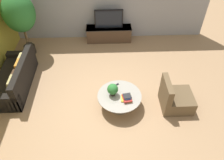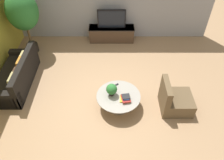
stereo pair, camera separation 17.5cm
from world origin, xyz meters
TOP-DOWN VIEW (x-y plane):
  - ground_plane at (0.00, 0.00)m, footprint 24.00×24.00m
  - media_console at (0.17, 2.94)m, footprint 1.64×0.50m
  - television at (0.17, 2.94)m, footprint 0.99×0.13m
  - coffee_table at (0.35, -0.26)m, footprint 1.14×1.14m
  - couch_by_wall at (-2.57, 0.61)m, footprint 0.84×2.02m
  - armchair_wicker at (1.81, -0.31)m, footprint 0.80×0.76m
  - potted_palm_tall at (-2.58, 2.26)m, footprint 0.98×0.98m
  - potted_plant_tabletop at (0.18, -0.22)m, footprint 0.28×0.28m
  - book_stack at (0.52, -0.39)m, footprint 0.28×0.31m
  - remote_black at (0.29, 0.12)m, footprint 0.15×0.13m

SIDE VIEW (x-z plane):
  - ground_plane at x=0.00m, z-range 0.00..0.00m
  - armchair_wicker at x=1.81m, z-range -0.16..0.70m
  - media_console at x=0.17m, z-range 0.01..0.55m
  - coffee_table at x=0.35m, z-range 0.08..0.49m
  - couch_by_wall at x=-2.57m, z-range -0.13..0.71m
  - remote_black at x=0.29m, z-range 0.40..0.42m
  - book_stack at x=0.52m, z-range 0.39..0.52m
  - potted_plant_tabletop at x=0.18m, z-range 0.42..0.77m
  - television at x=0.17m, z-range 0.53..1.20m
  - potted_palm_tall at x=-2.58m, z-range 0.39..2.49m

